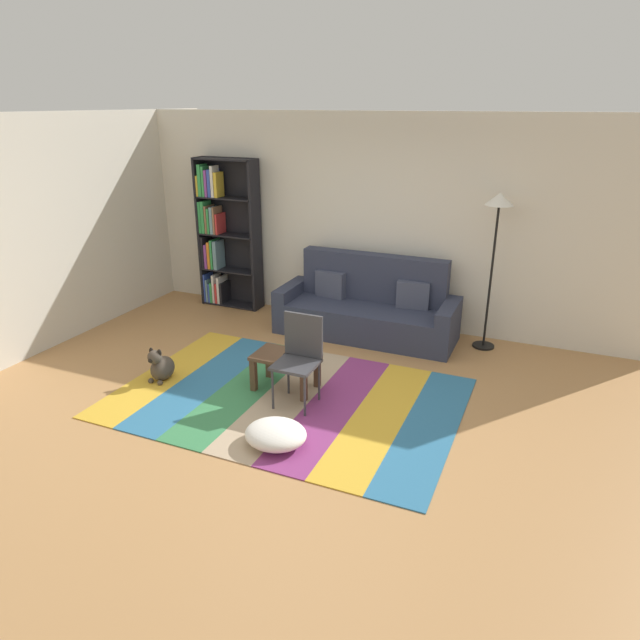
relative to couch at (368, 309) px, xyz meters
name	(u,v)px	position (x,y,z in m)	size (l,w,h in m)	color
ground_plane	(297,405)	(-0.04, -2.02, -0.34)	(14.00, 14.00, 0.00)	#B27F4C
back_wall	(380,222)	(-0.04, 0.53, 1.01)	(6.80, 0.10, 2.70)	silver
left_wall	(73,227)	(-3.44, -1.27, 1.01)	(0.10, 5.50, 2.70)	beige
rug	(287,398)	(-0.18, -1.94, -0.33)	(3.39, 2.31, 0.01)	gold
couch	(368,309)	(0.00, 0.00, 0.00)	(2.26, 0.80, 1.00)	#2D3347
bookshelf	(222,235)	(-2.30, 0.29, 0.69)	(0.90, 0.28, 2.10)	black
coffee_table	(285,362)	(-0.28, -1.76, -0.03)	(0.65, 0.42, 0.38)	#513826
pouf	(276,434)	(0.10, -2.73, -0.23)	(0.55, 0.49, 0.20)	white
dog	(161,367)	(-1.60, -2.11, -0.18)	(0.22, 0.35, 0.40)	#473D33
standing_lamp	(497,220)	(1.44, 0.17, 1.22)	(0.32, 0.32, 1.86)	black
tv_remote	(289,353)	(-0.27, -1.72, 0.06)	(0.04, 0.15, 0.02)	black
folding_chair	(300,352)	(-0.04, -1.94, 0.20)	(0.40, 0.40, 0.90)	#38383D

